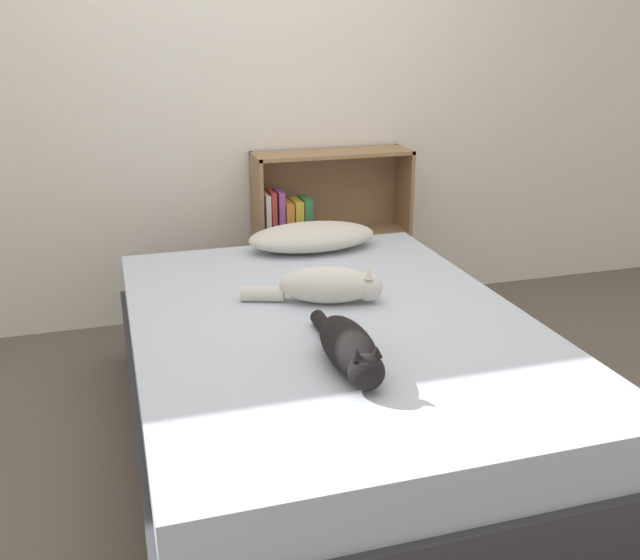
{
  "coord_description": "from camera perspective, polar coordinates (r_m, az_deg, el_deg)",
  "views": [
    {
      "loc": [
        -0.75,
        -2.34,
        1.57
      ],
      "look_at": [
        0.0,
        0.16,
        0.64
      ],
      "focal_mm": 40.0,
      "sensor_mm": 36.0,
      "label": 1
    }
  ],
  "objects": [
    {
      "name": "bed",
      "position": [
        2.79,
        0.94,
        -8.24
      ],
      "size": [
        1.5,
        2.09,
        0.54
      ],
      "color": "#333338",
      "rests_on": "ground_plane"
    },
    {
      "name": "cat_light",
      "position": [
        2.81,
        0.74,
        -0.44
      ],
      "size": [
        0.55,
        0.29,
        0.15
      ],
      "rotation": [
        0.0,
        0.0,
        5.96
      ],
      "color": "beige",
      "rests_on": "bed"
    },
    {
      "name": "cat_dark",
      "position": [
        2.28,
        2.37,
        -5.5
      ],
      "size": [
        0.16,
        0.59,
        0.14
      ],
      "rotation": [
        0.0,
        0.0,
        4.7
      ],
      "color": "black",
      "rests_on": "bed"
    },
    {
      "name": "pillow",
      "position": [
        3.47,
        -0.65,
        3.48
      ],
      "size": [
        0.63,
        0.32,
        0.13
      ],
      "color": "beige",
      "rests_on": "bed"
    },
    {
      "name": "bookshelf",
      "position": [
        4.02,
        0.18,
        4.07
      ],
      "size": [
        0.87,
        0.26,
        0.93
      ],
      "color": "#8E6B47",
      "rests_on": "ground_plane"
    },
    {
      "name": "ground_plane",
      "position": [
        2.92,
        0.91,
        -12.81
      ],
      "size": [
        8.0,
        8.0,
        0.0
      ],
      "primitive_type": "plane",
      "color": "brown"
    },
    {
      "name": "wall_back",
      "position": [
        3.93,
        -5.84,
        14.94
      ],
      "size": [
        8.0,
        0.06,
        2.5
      ],
      "color": "silver",
      "rests_on": "ground_plane"
    }
  ]
}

